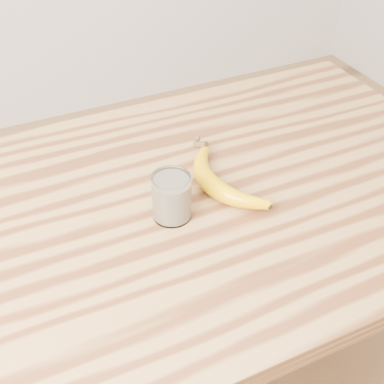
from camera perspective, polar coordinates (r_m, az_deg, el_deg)
name	(u,v)px	position (r m, az deg, el deg)	size (l,w,h in m)	color
table	(207,238)	(1.17, 1.59, -4.97)	(1.20, 0.80, 0.90)	olive
smoothie_glass	(172,197)	(1.00, -2.19, -0.58)	(0.07, 0.07, 0.09)	white
banana	(211,185)	(1.07, 2.04, 0.76)	(0.12, 0.33, 0.04)	#D09800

